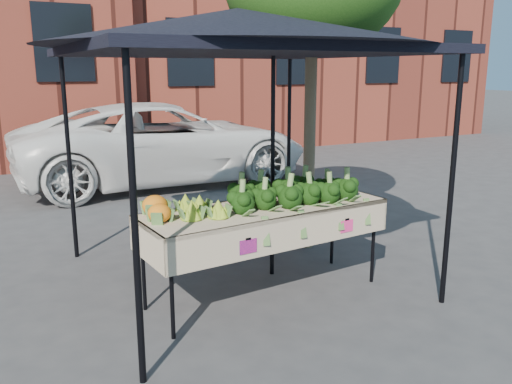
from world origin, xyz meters
name	(u,v)px	position (x,y,z in m)	size (l,w,h in m)	color
ground	(260,303)	(0.00, 0.00, 0.00)	(90.00, 90.00, 0.00)	#353537
table	(265,251)	(0.14, 0.15, 0.45)	(2.46, 1.02, 0.90)	#BBA68C
canopy	(239,150)	(0.11, 0.68, 1.37)	(3.16, 3.16, 2.74)	black
broccoli_heap	(289,188)	(0.41, 0.17, 1.04)	(1.39, 0.59, 0.29)	black
romanesco_cluster	(198,202)	(-0.53, 0.18, 1.01)	(0.45, 0.59, 0.22)	#9DB933
cauliflower_pair	(157,207)	(-0.90, 0.21, 1.00)	(0.25, 0.45, 0.20)	orange
vehicle	(160,34)	(0.91, 5.72, 2.79)	(2.57, 1.55, 5.58)	white
street_tree	(311,82)	(1.29, 1.19, 2.02)	(2.05, 2.05, 4.05)	#1E4C14
building_right	(273,6)	(7.00, 12.50, 4.25)	(12.00, 8.00, 8.50)	maroon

